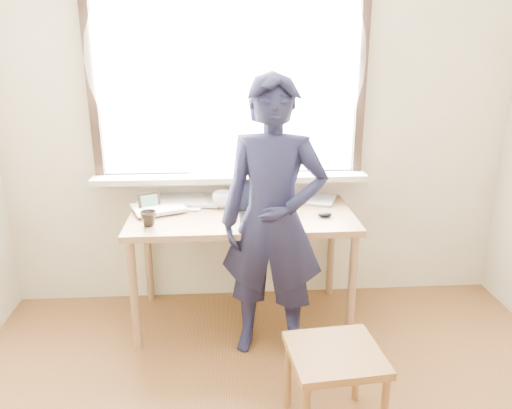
{
  "coord_description": "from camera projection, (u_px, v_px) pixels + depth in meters",
  "views": [
    {
      "loc": [
        -0.25,
        -1.38,
        1.83
      ],
      "look_at": [
        -0.09,
        0.95,
        1.05
      ],
      "focal_mm": 35.0,
      "sensor_mm": 36.0,
      "label": 1
    }
  ],
  "objects": [
    {
      "name": "room_shell",
      "position": [
        294.0,
        102.0,
        1.57
      ],
      "size": [
        3.52,
        4.02,
        2.61
      ],
      "color": "beige",
      "rests_on": "ground"
    },
    {
      "name": "desk",
      "position": [
        242.0,
        225.0,
        3.21
      ],
      "size": [
        1.43,
        0.71,
        0.76
      ],
      "color": "olive",
      "rests_on": "ground"
    },
    {
      "name": "laptop",
      "position": [
        263.0,
        207.0,
        3.15
      ],
      "size": [
        0.31,
        0.25,
        0.21
      ],
      "color": "black",
      "rests_on": "desk"
    },
    {
      "name": "mug_white",
      "position": [
        222.0,
        200.0,
        3.3
      ],
      "size": [
        0.18,
        0.18,
        0.1
      ],
      "primitive_type": "imported",
      "rotation": [
        0.0,
        0.0,
        0.73
      ],
      "color": "white",
      "rests_on": "desk"
    },
    {
      "name": "mug_dark",
      "position": [
        149.0,
        219.0,
        2.97
      ],
      "size": [
        0.1,
        0.1,
        0.09
      ],
      "primitive_type": "imported",
      "rotation": [
        0.0,
        0.0,
        0.05
      ],
      "color": "black",
      "rests_on": "desk"
    },
    {
      "name": "mouse",
      "position": [
        325.0,
        214.0,
        3.12
      ],
      "size": [
        0.09,
        0.06,
        0.03
      ],
      "primitive_type": "ellipsoid",
      "color": "black",
      "rests_on": "desk"
    },
    {
      "name": "desk_clutter",
      "position": [
        194.0,
        203.0,
        3.31
      ],
      "size": [
        0.87,
        0.54,
        0.05
      ],
      "color": "white",
      "rests_on": "desk"
    },
    {
      "name": "book_a",
      "position": [
        178.0,
        200.0,
        3.41
      ],
      "size": [
        0.25,
        0.3,
        0.02
      ],
      "primitive_type": "imported",
      "rotation": [
        0.0,
        0.0,
        0.25
      ],
      "color": "white",
      "rests_on": "desk"
    },
    {
      "name": "book_b",
      "position": [
        309.0,
        199.0,
        3.45
      ],
      "size": [
        0.25,
        0.28,
        0.02
      ],
      "primitive_type": "imported",
      "rotation": [
        0.0,
        0.0,
        -0.37
      ],
      "color": "white",
      "rests_on": "desk"
    },
    {
      "name": "picture_frame",
      "position": [
        149.0,
        202.0,
        3.23
      ],
      "size": [
        0.14,
        0.07,
        0.11
      ],
      "color": "black",
      "rests_on": "desk"
    },
    {
      "name": "work_chair",
      "position": [
        335.0,
        363.0,
        2.36
      ],
      "size": [
        0.46,
        0.45,
        0.44
      ],
      "color": "brown",
      "rests_on": "ground"
    },
    {
      "name": "person",
      "position": [
        273.0,
        221.0,
        2.85
      ],
      "size": [
        0.68,
        0.53,
        1.67
      ],
      "primitive_type": "imported",
      "rotation": [
        0.0,
        0.0,
        -0.23
      ],
      "color": "black",
      "rests_on": "ground"
    }
  ]
}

